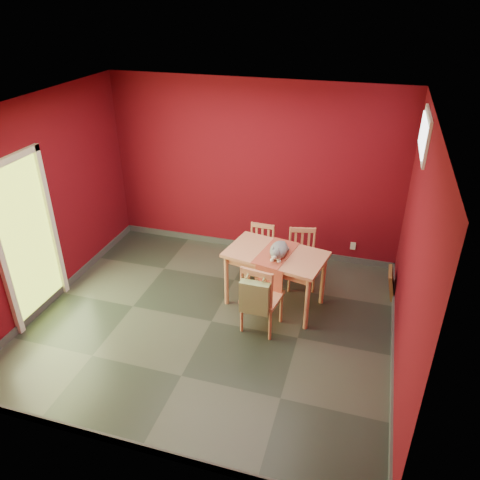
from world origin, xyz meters
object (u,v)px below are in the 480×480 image
(cat, at_px, (279,247))
(picture_frame, at_px, (391,283))
(chair_near, at_px, (261,297))
(chair_far_left, at_px, (260,251))
(chair_far_right, at_px, (302,258))
(tote_bag, at_px, (254,298))
(dining_table, at_px, (276,260))

(cat, relative_size, picture_frame, 1.19)
(chair_near, distance_m, picture_frame, 2.01)
(chair_far_left, height_order, chair_far_right, chair_far_right)
(picture_frame, bearing_deg, tote_bag, -137.37)
(tote_bag, xyz_separation_m, cat, (0.11, 0.75, 0.28))
(cat, bearing_deg, chair_near, -78.59)
(chair_far_right, distance_m, picture_frame, 1.28)
(dining_table, height_order, chair_far_left, chair_far_left)
(tote_bag, xyz_separation_m, picture_frame, (1.58, 1.45, -0.43))
(dining_table, relative_size, picture_frame, 3.60)
(chair_far_right, bearing_deg, chair_near, -104.96)
(chair_far_left, bearing_deg, chair_far_right, -3.86)
(dining_table, distance_m, chair_near, 0.61)
(tote_bag, distance_m, cat, 0.81)
(dining_table, height_order, picture_frame, dining_table)
(chair_near, xyz_separation_m, cat, (0.09, 0.53, 0.42))
(chair_near, xyz_separation_m, picture_frame, (1.56, 1.23, -0.29))
(cat, height_order, picture_frame, cat)
(tote_bag, relative_size, picture_frame, 1.27)
(chair_far_right, relative_size, cat, 1.85)
(chair_far_right, distance_m, tote_bag, 1.41)
(chair_far_right, xyz_separation_m, chair_near, (-0.30, -1.14, 0.05))
(picture_frame, bearing_deg, dining_table, -156.38)
(dining_table, distance_m, cat, 0.22)
(chair_near, bearing_deg, cat, 80.03)
(chair_far_right, relative_size, chair_near, 0.89)
(chair_far_left, xyz_separation_m, chair_far_right, (0.62, -0.04, 0.02))
(chair_far_left, bearing_deg, cat, -58.05)
(chair_far_left, xyz_separation_m, chair_near, (0.31, -1.18, 0.07))
(dining_table, xyz_separation_m, chair_far_left, (-0.36, 0.61, -0.28))
(chair_near, relative_size, picture_frame, 2.47)
(dining_table, height_order, cat, cat)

